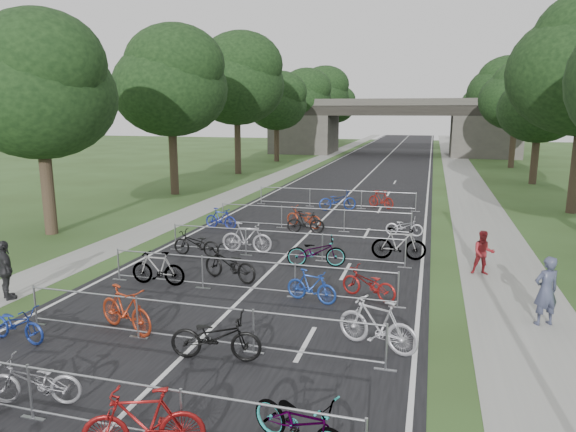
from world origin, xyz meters
name	(u,v)px	position (x,y,z in m)	size (l,w,h in m)	color
road	(378,166)	(0.00, 50.00, 0.01)	(11.00, 140.00, 0.01)	black
sidewalk_right	(459,168)	(8.00, 50.00, 0.01)	(3.00, 140.00, 0.01)	gray
sidewalk_left	(307,164)	(-7.50, 50.00, 0.01)	(2.00, 140.00, 0.01)	gray
lane_markings	(378,166)	(0.00, 50.00, 0.00)	(0.12, 140.00, 0.00)	silver
overpass_bridge	(391,127)	(0.00, 65.00, 3.53)	(31.00, 8.00, 7.05)	#44413D
tree_left_0	(39,90)	(-11.39, 15.93, 6.49)	(6.72, 6.72, 10.25)	#33261C
tree_left_1	(171,84)	(-11.39, 27.93, 7.30)	(7.56, 7.56, 11.53)	#33261C
tree_left_2	(237,81)	(-11.39, 39.93, 8.12)	(8.40, 8.40, 12.81)	#33261C
tree_right_2	(541,106)	(13.11, 39.93, 5.95)	(6.16, 6.16, 9.39)	#33261C
tree_left_3	(277,102)	(-11.39, 51.93, 6.49)	(6.72, 6.72, 10.25)	#33261C
tree_right_3	(518,97)	(13.11, 51.93, 6.92)	(7.17, 7.17, 10.93)	#33261C
tree_left_4	(303,97)	(-11.39, 63.93, 7.30)	(7.56, 7.56, 11.53)	#33261C
tree_right_4	(503,91)	(13.11, 63.93, 7.90)	(8.18, 8.18, 12.47)	#33261C
tree_left_5	(322,94)	(-11.39, 75.93, 8.12)	(8.40, 8.40, 12.81)	#33261C
tree_right_5	(491,108)	(13.11, 75.93, 5.95)	(6.16, 6.16, 9.39)	#33261C
tree_left_6	(336,105)	(-11.39, 87.93, 6.49)	(6.72, 6.72, 10.25)	#33261C
tree_right_6	(484,102)	(13.11, 87.93, 6.92)	(7.17, 7.17, 10.93)	#33261C
barrier_row_1	(103,405)	(0.00, 3.60, 0.55)	(9.70, 0.08, 1.10)	#919499
barrier_row_2	(194,324)	(0.00, 7.20, 0.55)	(9.70, 0.08, 1.10)	#919499
barrier_row_3	(248,276)	(0.00, 11.00, 0.55)	(9.70, 0.08, 1.10)	#919499
barrier_row_4	(283,245)	(0.00, 15.00, 0.55)	(9.70, 0.08, 1.10)	#919499
barrier_row_5	(312,219)	(0.00, 20.00, 0.55)	(9.70, 0.08, 1.10)	#919499
barrier_row_6	(335,198)	(0.00, 26.00, 0.55)	(9.70, 0.08, 1.10)	#919499
bike_5	(34,382)	(-1.83, 4.02, 0.48)	(0.63, 1.81, 0.95)	gray
bike_6	(143,423)	(1.03, 3.24, 0.60)	(0.57, 2.01, 1.21)	maroon
bike_7	(300,422)	(3.46, 4.08, 0.52)	(0.69, 1.98, 1.04)	#919499
bike_8	(17,324)	(-4.30, 6.22, 0.46)	(0.61, 1.74, 0.91)	navy
bike_9	(126,310)	(-2.03, 7.46, 0.60)	(0.57, 2.01, 1.21)	#A03117
bike_10	(216,337)	(0.82, 6.66, 0.56)	(0.74, 2.12, 1.11)	black
bike_11	(377,324)	(4.30, 8.20, 0.63)	(0.59, 2.09, 1.26)	silver
bike_12	(158,268)	(-3.08, 10.93, 0.56)	(0.53, 1.87, 1.13)	#919499
bike_13	(229,264)	(-1.00, 11.96, 0.57)	(0.75, 2.16, 1.14)	black
bike_14	(311,286)	(2.09, 10.77, 0.49)	(0.46, 1.64, 0.99)	#1B3C98
bike_15	(368,284)	(3.69, 11.51, 0.48)	(0.63, 1.82, 0.96)	maroon
bike_16	(196,244)	(-3.36, 14.34, 0.51)	(0.68, 1.95, 1.02)	black
bike_17	(247,238)	(-1.62, 15.34, 0.62)	(0.58, 2.06, 1.24)	#9C9BA2
bike_18	(316,252)	(1.46, 14.29, 0.56)	(0.74, 2.13, 1.12)	#919499
bike_19	(399,244)	(4.30, 16.00, 0.62)	(0.58, 2.06, 1.24)	#919499
bike_20	(221,219)	(-4.30, 19.02, 0.51)	(0.47, 1.68, 1.01)	navy
bike_21	(304,217)	(-0.52, 20.35, 0.52)	(0.69, 1.97, 1.03)	#9C3116
bike_22	(306,222)	(-0.16, 19.27, 0.52)	(0.49, 1.74, 1.04)	black
bike_23	(404,226)	(4.30, 19.98, 0.44)	(0.58, 1.67, 0.88)	silver
bike_26	(337,201)	(0.27, 25.19, 0.57)	(0.75, 2.16, 1.13)	navy
bike_27	(381,199)	(2.61, 26.52, 0.53)	(0.50, 1.77, 1.06)	maroon
pedestrian_a	(546,291)	(8.43, 10.84, 0.94)	(0.69, 0.45, 1.89)	#383D55
pedestrian_b	(483,253)	(7.23, 14.94, 0.78)	(0.76, 0.59, 1.55)	maroon
pedestrian_c	(6,271)	(-6.80, 8.53, 0.91)	(1.07, 0.44, 1.82)	black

